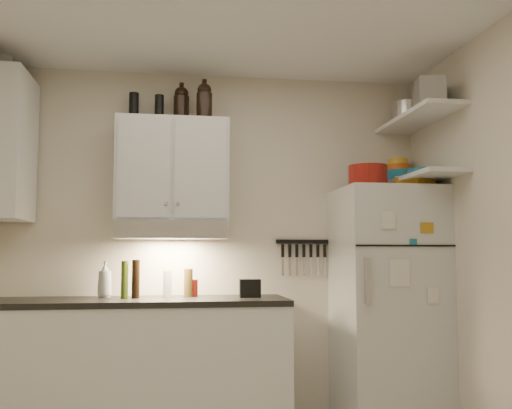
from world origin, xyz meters
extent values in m
cube|color=beige|center=(0.00, 1.51, 1.30)|extent=(3.20, 0.02, 2.60)
cube|color=white|center=(-0.55, 1.20, 0.44)|extent=(2.10, 0.60, 0.88)
cube|color=black|center=(-0.55, 1.20, 0.90)|extent=(2.10, 0.62, 0.04)
cube|color=white|center=(-0.30, 1.33, 1.83)|extent=(0.80, 0.33, 0.75)
cube|color=white|center=(-1.44, 1.20, 1.95)|extent=(0.33, 0.55, 1.00)
cube|color=silver|center=(-0.30, 1.27, 1.39)|extent=(0.76, 0.46, 0.12)
cube|color=silver|center=(1.25, 1.16, 0.85)|extent=(0.70, 0.68, 1.70)
cube|color=white|center=(1.45, 1.02, 2.20)|extent=(0.30, 0.95, 0.03)
cube|color=white|center=(1.45, 1.02, 1.76)|extent=(0.30, 0.95, 0.03)
cube|color=black|center=(0.70, 1.49, 1.32)|extent=(0.42, 0.02, 0.03)
cylinder|color=maroon|center=(1.10, 1.13, 1.78)|extent=(0.36, 0.36, 0.16)
cube|color=#BA8217|center=(1.41, 1.01, 1.74)|extent=(0.25, 0.27, 0.07)
cylinder|color=silver|center=(1.33, 1.12, 1.74)|extent=(0.06, 0.06, 0.09)
cylinder|color=silver|center=(1.53, 1.36, 2.31)|extent=(0.32, 0.32, 0.19)
cube|color=#AAAAAD|center=(1.48, 0.88, 2.30)|extent=(0.19, 0.17, 0.17)
cube|color=#AAAAAD|center=(1.39, 0.70, 2.30)|extent=(0.21, 0.21, 0.17)
cylinder|color=#196B8B|center=(1.46, 1.37, 1.82)|extent=(0.24, 0.24, 0.10)
cylinder|color=orange|center=(1.47, 1.45, 1.90)|extent=(0.19, 0.19, 0.06)
cylinder|color=yellow|center=(1.47, 1.45, 1.95)|extent=(0.15, 0.15, 0.05)
cylinder|color=#196B8B|center=(1.46, 0.99, 1.80)|extent=(0.23, 0.23, 0.05)
cylinder|color=black|center=(-0.40, 1.37, 2.30)|extent=(0.09, 0.09, 0.19)
cylinder|color=black|center=(-0.59, 1.38, 2.30)|extent=(0.09, 0.09, 0.21)
cylinder|color=silver|center=(-1.47, 1.27, 2.53)|extent=(0.15, 0.15, 0.16)
imported|color=white|center=(-0.76, 1.34, 1.06)|extent=(0.13, 0.13, 0.29)
cylinder|color=brown|center=(-0.18, 1.30, 1.02)|extent=(0.06, 0.06, 0.20)
cylinder|color=#415916|center=(-0.62, 1.22, 1.05)|extent=(0.06, 0.06, 0.26)
cylinder|color=black|center=(-0.54, 1.23, 1.05)|extent=(0.07, 0.07, 0.27)
cylinder|color=silver|center=(-0.33, 1.32, 1.01)|extent=(0.07, 0.07, 0.18)
cylinder|color=maroon|center=(-0.14, 1.35, 0.98)|extent=(0.07, 0.07, 0.12)
cube|color=black|center=(0.25, 1.21, 0.98)|extent=(0.15, 0.11, 0.13)
camera|label=1|loc=(-0.29, -2.81, 1.22)|focal=40.00mm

